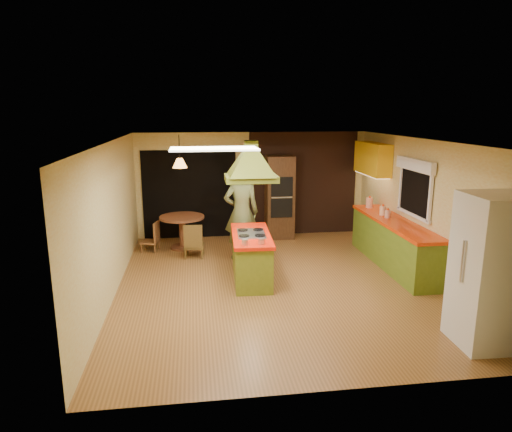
{
  "coord_description": "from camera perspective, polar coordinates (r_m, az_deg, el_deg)",
  "views": [
    {
      "loc": [
        -1.38,
        -7.53,
        3.01
      ],
      "look_at": [
        -0.3,
        0.36,
        1.15
      ],
      "focal_mm": 32.0,
      "sensor_mm": 36.0,
      "label": 1
    }
  ],
  "objects": [
    {
      "name": "wall_oven",
      "position": [
        10.86,
        2.95,
        2.37
      ],
      "size": [
        0.66,
        0.61,
        1.97
      ],
      "rotation": [
        0.0,
        0.0,
        -0.01
      ],
      "color": "#4D2F18",
      "rests_on": "ground"
    },
    {
      "name": "nook_opening",
      "position": [
        10.94,
        -8.28,
        2.68
      ],
      "size": [
        2.2,
        0.03,
        2.1
      ],
      "primitive_type": "cube",
      "color": "black",
      "rests_on": "ground"
    },
    {
      "name": "window_right",
      "position": [
        9.01,
        19.3,
        4.5
      ],
      "size": [
        0.12,
        1.35,
        1.06
      ],
      "color": "black",
      "rests_on": "room_walls"
    },
    {
      "name": "upper_cabinets",
      "position": [
        10.56,
        14.35,
        6.97
      ],
      "size": [
        0.34,
        1.4,
        0.7
      ],
      "primitive_type": "cube",
      "color": "yellow",
      "rests_on": "room_walls"
    },
    {
      "name": "pendant_lamp",
      "position": [
        9.93,
        -9.5,
        6.54
      ],
      "size": [
        0.33,
        0.33,
        0.2
      ],
      "primitive_type": "cone",
      "rotation": [
        0.0,
        0.0,
        -0.07
      ],
      "color": "#FF9E3F",
      "rests_on": "ceiling_plane"
    },
    {
      "name": "ceiling_plane",
      "position": [
        7.68,
        2.65,
        9.32
      ],
      "size": [
        6.5,
        6.5,
        0.0
      ],
      "primitive_type": "plane",
      "rotation": [
        3.14,
        0.0,
        0.0
      ],
      "color": "silver",
      "rests_on": "room_walls"
    },
    {
      "name": "chair_near",
      "position": [
        9.59,
        -7.76,
        -2.99
      ],
      "size": [
        0.44,
        0.44,
        0.73
      ],
      "primitive_type": null,
      "rotation": [
        0.0,
        0.0,
        3.05
      ],
      "color": "brown",
      "rests_on": "ground"
    },
    {
      "name": "dining_table",
      "position": [
        10.18,
        -9.21,
        -1.22
      ],
      "size": [
        0.98,
        0.98,
        0.74
      ],
      "rotation": [
        0.0,
        0.0,
        -0.11
      ],
      "color": "brown",
      "rests_on": "ground"
    },
    {
      "name": "canister_large",
      "position": [
        10.27,
        13.99,
        1.62
      ],
      "size": [
        0.19,
        0.19,
        0.22
      ],
      "primitive_type": "cylinder",
      "rotation": [
        0.0,
        0.0,
        -0.33
      ],
      "color": "#F9E0C8",
      "rests_on": "right_counter"
    },
    {
      "name": "range_hood",
      "position": [
        7.89,
        -0.63,
        7.66
      ],
      "size": [
        0.91,
        0.66,
        0.78
      ],
      "rotation": [
        0.0,
        0.0,
        -0.01
      ],
      "color": "#5C681A",
      "rests_on": "ceiling_plane"
    },
    {
      "name": "refrigerator",
      "position": [
        6.59,
        27.51,
        -6.14
      ],
      "size": [
        0.85,
        0.8,
        2.0
      ],
      "primitive_type": "cube",
      "rotation": [
        0.0,
        0.0,
        -0.03
      ],
      "color": "white",
      "rests_on": "ground"
    },
    {
      "name": "brick_panel",
      "position": [
        11.22,
        5.9,
        4.04
      ],
      "size": [
        2.64,
        0.03,
        2.5
      ],
      "primitive_type": "cube",
      "color": "#381E14",
      "rests_on": "ground"
    },
    {
      "name": "fluor_panel",
      "position": [
        6.36,
        -5.27,
        8.36
      ],
      "size": [
        1.2,
        0.6,
        0.03
      ],
      "primitive_type": "cube",
      "color": "white",
      "rests_on": "ceiling_plane"
    },
    {
      "name": "kitchen_island",
      "position": [
        8.26,
        -0.6,
        -5.05
      ],
      "size": [
        0.76,
        1.72,
        0.86
      ],
      "rotation": [
        0.0,
        0.0,
        -0.05
      ],
      "color": "olive",
      "rests_on": "ground"
    },
    {
      "name": "ground",
      "position": [
        8.23,
        2.46,
        -8.33
      ],
      "size": [
        6.5,
        6.5,
        0.0
      ],
      "primitive_type": "plane",
      "color": "olive",
      "rests_on": "ground"
    },
    {
      "name": "chair_left",
      "position": [
        10.18,
        -13.13,
        -2.51
      ],
      "size": [
        0.43,
        0.43,
        0.65
      ],
      "primitive_type": null,
      "rotation": [
        0.0,
        0.0,
        -1.81
      ],
      "color": "brown",
      "rests_on": "ground"
    },
    {
      "name": "room_walls",
      "position": [
        7.86,
        2.55,
        0.19
      ],
      "size": [
        5.5,
        6.5,
        6.5
      ],
      "color": "beige",
      "rests_on": "ground"
    },
    {
      "name": "right_counter",
      "position": [
        9.34,
        16.8,
        -3.26
      ],
      "size": [
        0.62,
        3.05,
        0.92
      ],
      "color": "olive",
      "rests_on": "ground"
    },
    {
      "name": "canister_small",
      "position": [
        9.4,
        16.14,
        0.25
      ],
      "size": [
        0.14,
        0.14,
        0.15
      ],
      "primitive_type": "cylinder",
      "rotation": [
        0.0,
        0.0,
        0.27
      ],
      "color": "beige",
      "rests_on": "right_counter"
    },
    {
      "name": "canister_medium",
      "position": [
        9.62,
        15.57,
        0.66
      ],
      "size": [
        0.15,
        0.15,
        0.18
      ],
      "primitive_type": "cylinder",
      "rotation": [
        0.0,
        0.0,
        -0.12
      ],
      "color": "#FDEBCB",
      "rests_on": "right_counter"
    },
    {
      "name": "man",
      "position": [
        9.26,
        -1.84,
        0.42
      ],
      "size": [
        0.71,
        0.47,
        1.94
      ],
      "primitive_type": "imported",
      "rotation": [
        0.0,
        0.0,
        3.14
      ],
      "color": "#51582E",
      "rests_on": "ground"
    }
  ]
}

